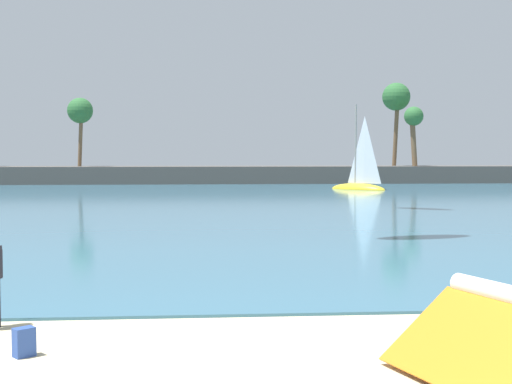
# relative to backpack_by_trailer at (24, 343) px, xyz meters

# --- Properties ---
(sea) EXTENTS (220.00, 100.88, 0.06)m
(sea) POSITION_rel_backpack_by_trailer_xyz_m (4.26, 52.77, -0.18)
(sea) COLOR #386B84
(sea) RESTS_ON ground
(palm_headland) EXTENTS (93.50, 6.00, 11.97)m
(palm_headland) POSITION_rel_backpack_by_trailer_xyz_m (1.23, 63.30, 1.82)
(palm_headland) COLOR #514C47
(palm_headland) RESTS_ON ground
(backpack_by_trailer) EXTENTS (0.37, 0.37, 0.44)m
(backpack_by_trailer) POSITION_rel_backpack_by_trailer_xyz_m (0.00, 0.00, 0.00)
(backpack_by_trailer) COLOR #2D4C9E
(backpack_by_trailer) RESTS_ON ground
(sailboat_near_shore) EXTENTS (4.74, 4.97, 7.67)m
(sailboat_near_shore) POSITION_rel_backpack_by_trailer_xyz_m (16.07, 48.75, 0.54)
(sailboat_near_shore) COLOR yellow
(sailboat_near_shore) RESTS_ON sea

